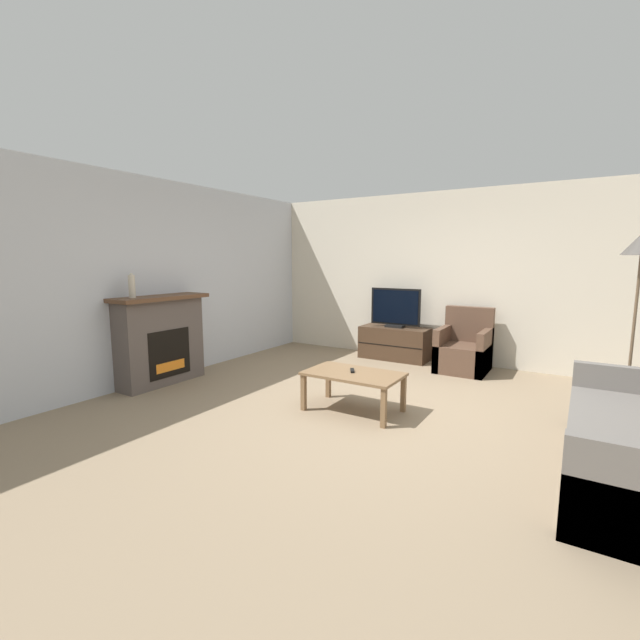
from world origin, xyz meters
The scene contains 10 objects.
ground_plane centered at (0.00, 0.00, 0.00)m, with size 24.00×24.00×0.00m, color #89755B.
wall_back centered at (0.00, 2.76, 1.35)m, with size 12.00×0.06×2.70m.
wall_left centered at (-3.03, 0.00, 1.35)m, with size 0.06×12.00×2.70m.
fireplace centered at (-2.83, -0.50, 0.60)m, with size 0.47×1.28×1.17m.
mantel_vase_left centered at (-2.81, -0.89, 1.32)m, with size 0.08×0.08×0.30m.
tv_stand centered at (-0.73, 2.45, 0.27)m, with size 1.11×0.49×0.53m.
tv centered at (-0.73, 2.45, 0.83)m, with size 0.84×0.18×0.64m.
armchair centered at (0.42, 2.28, 0.30)m, with size 0.70×0.76×0.93m.
coffee_table centered at (-0.18, -0.10, 0.38)m, with size 1.02×0.61×0.43m.
remote centered at (-0.21, -0.06, 0.44)m, with size 0.11×0.15×0.02m.
Camera 1 is at (1.87, -4.10, 1.64)m, focal length 24.00 mm.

